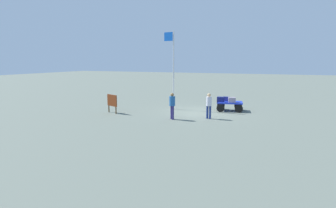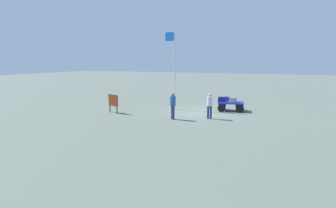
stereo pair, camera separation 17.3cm
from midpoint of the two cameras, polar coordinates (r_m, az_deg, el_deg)
name	(u,v)px [view 1 (the left image)]	position (r m, az deg, el deg)	size (l,w,h in m)	color
ground_plane	(200,112)	(20.03, 6.38, -1.69)	(120.00, 120.00, 0.00)	slate
luggage_cart	(229,104)	(20.84, 12.46, -0.05)	(2.09, 1.67, 0.68)	#1D33C0
suitcase_grey	(226,99)	(21.19, 11.83, 1.07)	(0.54, 0.39, 0.32)	navy
suitcase_maroon	(221,99)	(20.60, 10.71, 0.96)	(0.50, 0.38, 0.37)	#101656
suitcase_dark	(232,100)	(20.52, 12.98, 0.85)	(0.59, 0.51, 0.37)	gray
worker_lead	(209,104)	(17.69, 8.26, 0.01)	(0.42, 0.42, 1.65)	navy
worker_trailing	(172,104)	(17.30, 0.60, 0.07)	(0.52, 0.52, 1.70)	navy
flagpole	(173,64)	(20.74, 0.72, 8.31)	(0.84, 0.19, 5.90)	silver
signboard	(112,101)	(19.83, -11.84, 0.54)	(1.04, 0.46, 1.32)	#4C3319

